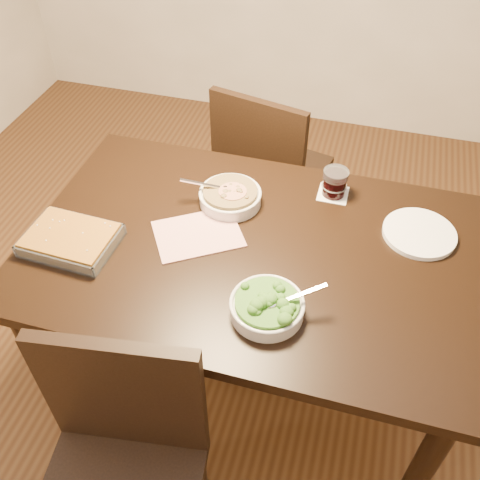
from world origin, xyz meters
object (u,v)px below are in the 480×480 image
Objects in this scene: stew_bowl at (230,196)px; chair_far at (268,168)px; broccoli_bowl at (267,306)px; dinner_plate at (419,233)px; baking_dish at (71,240)px; wine_tumbler at (335,182)px; chair_near at (121,467)px; table at (251,268)px.

stew_bowl is 0.26× the size of chair_far.
dinner_plate is (0.39, 0.43, -0.02)m from broccoli_bowl.
baking_dish is at bearing -161.81° from dinner_plate.
wine_tumbler reaches higher than dinner_plate.
chair_far is (0.06, 1.39, -0.01)m from chair_near.
baking_dish is (-0.54, -0.15, 0.12)m from table.
wine_tumbler is at bearing 80.02° from broccoli_bowl.
wine_tumbler is at bearing 57.61° from table.
table is at bearing 114.31° from broccoli_bowl.
dinner_plate is at bearing 43.28° from chair_near.
broccoli_bowl is 0.97× the size of dinner_plate.
dinner_plate is at bearing 21.36° from table.
stew_bowl is 1.03× the size of broccoli_bowl.
stew_bowl reaches higher than baking_dish.
chair_near is at bearing -128.60° from dinner_plate.
chair_near is at bearing -93.92° from stew_bowl.
chair_near is (-0.06, -0.84, -0.27)m from stew_bowl.
baking_dish is 2.96× the size of wine_tumbler.
table is 6.33× the size of broccoli_bowl.
table is 0.69m from chair_near.
table is 1.54× the size of chair_near.
chair_near reaches higher than wine_tumbler.
chair_far is (-0.12, 0.73, -0.16)m from table.
dinner_plate is at bearing -23.61° from wine_tumbler.
stew_bowl reaches higher than dinner_plate.
broccoli_bowl is at bearing 47.50° from chair_near.
dinner_plate is at bearing 1.05° from stew_bowl.
chair_near is (-0.29, -0.42, -0.27)m from broccoli_bowl.
broccoli_bowl is 2.32× the size of wine_tumbler.
chair_far is at bearing 99.10° from table.
broccoli_bowl is at bearing 115.92° from chair_far.
baking_dish is 1.01m from chair_far.
stew_bowl is at bearing 123.76° from table.
chair_far is at bearing 128.06° from wine_tumbler.
broccoli_bowl is at bearing -132.28° from dinner_plate.
broccoli_bowl is 0.57m from wine_tumbler.
table is 0.41m from wine_tumbler.
stew_bowl is at bearing 118.66° from broccoli_bowl.
baking_dish is at bearing 77.42° from chair_far.
chair_far is at bearing 67.10° from baking_dish.
wine_tumbler reaches higher than table.
table is 4.96× the size of baking_dish.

